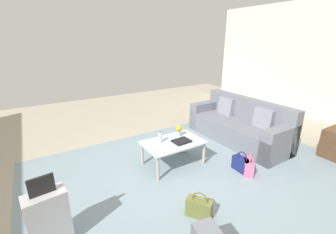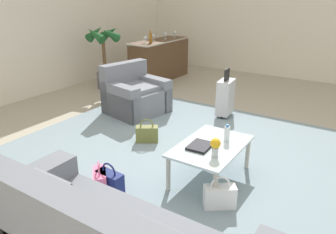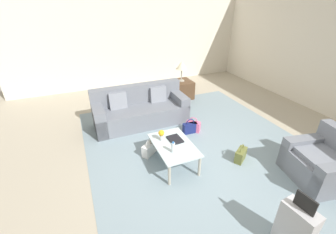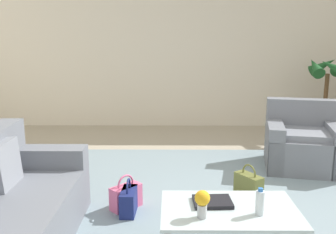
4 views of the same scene
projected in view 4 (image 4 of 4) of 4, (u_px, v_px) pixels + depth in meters
ground_plane at (263, 228)px, 3.39m from camera, size 12.00×12.00×0.00m
wall_back at (215, 45)px, 7.03m from camera, size 10.24×0.12×3.10m
area_rug at (196, 217)px, 3.59m from camera, size 5.20×4.40×0.01m
armchair at (303, 145)px, 4.95m from camera, size 1.10×1.04×0.87m
coffee_table at (229, 215)px, 2.82m from camera, size 1.03×0.66×0.44m
water_bottle at (260, 202)px, 2.69m from camera, size 0.06×0.06×0.20m
coffee_table_book at (212, 202)px, 2.89m from camera, size 0.31×0.24×0.03m
flower_vase at (202, 202)px, 2.64m from camera, size 0.11×0.11×0.21m
handbag_navy at (129, 201)px, 3.65m from camera, size 0.15×0.33×0.36m
handbag_pink at (126, 196)px, 3.76m from camera, size 0.33×0.32×0.36m
handbag_olive at (249, 184)px, 4.06m from camera, size 0.29×0.34×0.36m
potted_palm at (326, 93)px, 6.35m from camera, size 0.64×0.64×1.40m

